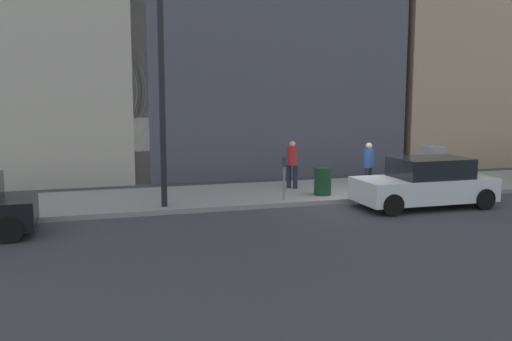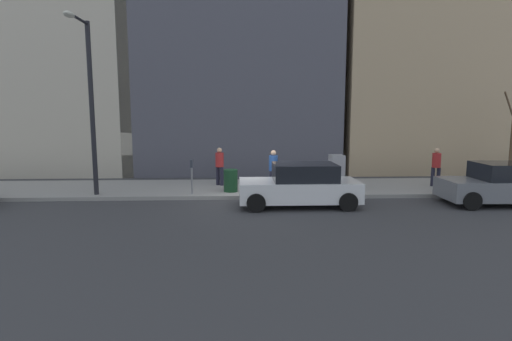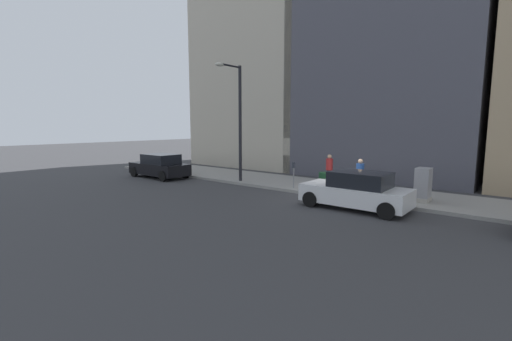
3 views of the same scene
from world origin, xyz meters
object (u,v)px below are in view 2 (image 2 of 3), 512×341
at_px(utility_box, 336,172).
at_px(pedestrian_near_meter, 436,165).
at_px(parked_car_grey, 504,185).
at_px(streetlamp, 88,93).
at_px(office_tower_right, 64,32).
at_px(parked_car_white, 300,186).
at_px(pedestrian_midblock, 273,168).
at_px(trash_bin, 231,181).
at_px(pedestrian_far_corner, 220,164).
at_px(parking_meter, 192,173).

distance_m(utility_box, pedestrian_near_meter, 4.51).
xyz_separation_m(parked_car_grey, pedestrian_near_meter, (3.01, 1.00, 0.35)).
distance_m(streetlamp, pedestrian_near_meter, 14.49).
xyz_separation_m(parked_car_grey, office_tower_right, (11.90, 20.13, 7.50)).
height_order(parked_car_white, pedestrian_midblock, pedestrian_midblock).
distance_m(parked_car_white, trash_bin, 3.24).
bearing_deg(pedestrian_near_meter, office_tower_right, 163.40).
height_order(pedestrian_midblock, pedestrian_far_corner, same).
bearing_deg(parked_car_grey, pedestrian_midblock, 75.95).
relative_size(utility_box, streetlamp, 0.22).
height_order(parking_meter, pedestrian_midblock, pedestrian_midblock).
distance_m(parked_car_grey, parked_car_white, 7.37).
relative_size(parked_car_grey, pedestrian_near_meter, 2.56).
distance_m(pedestrian_near_meter, pedestrian_midblock, 7.18).
bearing_deg(trash_bin, parking_meter, 106.67).
xyz_separation_m(pedestrian_midblock, pedestrian_far_corner, (1.34, 2.25, 0.00)).
relative_size(parking_meter, pedestrian_near_meter, 0.81).
xyz_separation_m(parking_meter, pedestrian_near_meter, (1.33, -10.38, 0.11)).
relative_size(parking_meter, pedestrian_midblock, 0.81).
bearing_deg(pedestrian_far_corner, trash_bin, -28.98).
bearing_deg(pedestrian_midblock, trash_bin, -38.60).
distance_m(parked_car_grey, pedestrian_midblock, 8.46).
bearing_deg(pedestrian_near_meter, streetlamp, -165.61).
xyz_separation_m(trash_bin, office_tower_right, (9.77, 10.25, 7.63)).
bearing_deg(streetlamp, pedestrian_near_meter, -83.95).
xyz_separation_m(pedestrian_near_meter, pedestrian_midblock, (-0.71, 7.14, 0.00)).
bearing_deg(office_tower_right, utility_box, -122.61).
distance_m(parked_car_white, pedestrian_near_meter, 7.02).
bearing_deg(pedestrian_far_corner, utility_box, 29.65).
relative_size(parked_car_grey, pedestrian_far_corner, 2.56).
xyz_separation_m(utility_box, pedestrian_near_meter, (0.48, -4.48, 0.24)).
bearing_deg(parked_car_grey, pedestrian_near_meter, 20.04).
bearing_deg(streetlamp, utility_box, -83.97).
xyz_separation_m(parking_meter, pedestrian_far_corner, (1.96, -0.99, 0.11)).
relative_size(parking_meter, trash_bin, 1.50).
relative_size(utility_box, pedestrian_far_corner, 0.86).
distance_m(pedestrian_midblock, pedestrian_far_corner, 2.62).
relative_size(pedestrian_near_meter, pedestrian_midblock, 1.00).
height_order(streetlamp, pedestrian_far_corner, streetlamp).
distance_m(streetlamp, office_tower_right, 12.29).
bearing_deg(utility_box, trash_bin, 95.19).
height_order(trash_bin, office_tower_right, office_tower_right).
bearing_deg(streetlamp, pedestrian_far_corner, -65.76).
relative_size(parking_meter, pedestrian_far_corner, 0.81).
relative_size(streetlamp, pedestrian_far_corner, 3.92).
bearing_deg(utility_box, pedestrian_near_meter, -83.92).
distance_m(parked_car_white, utility_box, 3.10).
height_order(utility_box, pedestrian_far_corner, pedestrian_far_corner).
relative_size(parked_car_grey, streetlamp, 0.65).
height_order(pedestrian_near_meter, pedestrian_midblock, same).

